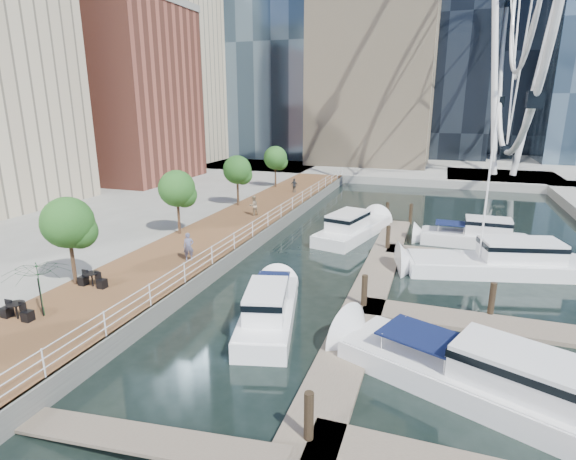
{
  "coord_description": "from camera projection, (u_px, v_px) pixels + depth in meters",
  "views": [
    {
      "loc": [
        6.1,
        -13.05,
        10.01
      ],
      "look_at": [
        -1.97,
        10.64,
        3.0
      ],
      "focal_mm": 28.0,
      "sensor_mm": 36.0,
      "label": 1
    }
  ],
  "objects": [
    {
      "name": "seawall",
      "position": [
        254.0,
        243.0,
        31.89
      ],
      "size": [
        0.25,
        60.0,
        1.0
      ],
      "primitive_type": "cube",
      "color": "#595954",
      "rests_on": "ground"
    },
    {
      "name": "floating_docks",
      "position": [
        467.0,
        297.0,
        22.98
      ],
      "size": [
        16.0,
        34.0,
        2.6
      ],
      "color": "#6D6051",
      "rests_on": "ground"
    },
    {
      "name": "ground",
      "position": [
        245.0,
        387.0,
        16.49
      ],
      "size": [
        520.0,
        520.0,
        0.0
      ],
      "primitive_type": "plane",
      "color": "black",
      "rests_on": "ground"
    },
    {
      "name": "moored_yachts",
      "position": [
        485.0,
        280.0,
        26.55
      ],
      "size": [
        22.55,
        35.82,
        11.5
      ],
      "color": "white",
      "rests_on": "ground"
    },
    {
      "name": "pedestrian_near",
      "position": [
        189.0,
        247.0,
        26.71
      ],
      "size": [
        0.74,
        0.67,
        1.69
      ],
      "primitive_type": "imported",
      "rotation": [
        0.0,
        0.0,
        0.55
      ],
      "color": "#555671",
      "rests_on": "boardwalk"
    },
    {
      "name": "pedestrian_far",
      "position": [
        294.0,
        185.0,
        47.51
      ],
      "size": [
        0.91,
        0.48,
        1.48
      ],
      "primitive_type": "imported",
      "rotation": [
        0.0,
        0.0,
        3.0
      ],
      "color": "#32383F",
      "rests_on": "boardwalk"
    },
    {
      "name": "boardwalk",
      "position": [
        216.0,
        239.0,
        32.82
      ],
      "size": [
        6.0,
        60.0,
        1.0
      ],
      "primitive_type": "cube",
      "color": "brown",
      "rests_on": "ground"
    },
    {
      "name": "midrise_condos",
      "position": [
        56.0,
        71.0,
        47.73
      ],
      "size": [
        19.0,
        67.0,
        28.0
      ],
      "color": "#BCAD8E",
      "rests_on": "ground"
    },
    {
      "name": "land_far",
      "position": [
        416.0,
        145.0,
        109.33
      ],
      "size": [
        200.0,
        114.0,
        1.0
      ],
      "primitive_type": "cube",
      "color": "gray",
      "rests_on": "ground"
    },
    {
      "name": "railing",
      "position": [
        252.0,
        229.0,
        31.64
      ],
      "size": [
        0.1,
        60.0,
        1.05
      ],
      "primitive_type": null,
      "color": "white",
      "rests_on": "boardwalk"
    },
    {
      "name": "pier",
      "position": [
        503.0,
        179.0,
        59.4
      ],
      "size": [
        14.0,
        12.0,
        1.0
      ],
      "primitive_type": "cube",
      "color": "gray",
      "rests_on": "ground"
    },
    {
      "name": "pedestrian_mid",
      "position": [
        254.0,
        206.0,
        37.61
      ],
      "size": [
        0.97,
        1.02,
        1.67
      ],
      "primitive_type": "imported",
      "rotation": [
        0.0,
        0.0,
        -2.15
      ],
      "color": "gray",
      "rests_on": "boardwalk"
    },
    {
      "name": "street_trees",
      "position": [
        177.0,
        189.0,
        31.63
      ],
      "size": [
        2.6,
        42.6,
        4.6
      ],
      "color": "#3F2B1C",
      "rests_on": "ground"
    },
    {
      "name": "yacht_foreground",
      "position": [
        480.0,
        395.0,
        16.01
      ],
      "size": [
        11.59,
        7.06,
        2.15
      ],
      "primitive_type": null,
      "rotation": [
        0.0,
        0.0,
        1.18
      ],
      "color": "silver",
      "rests_on": "ground"
    }
  ]
}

